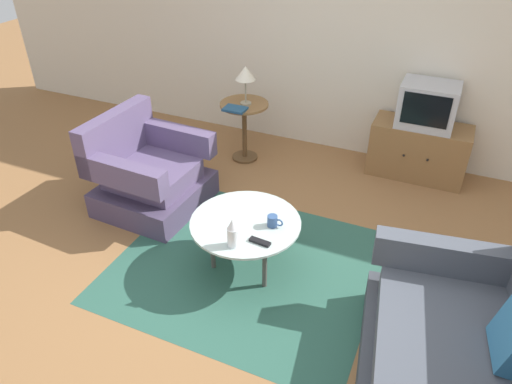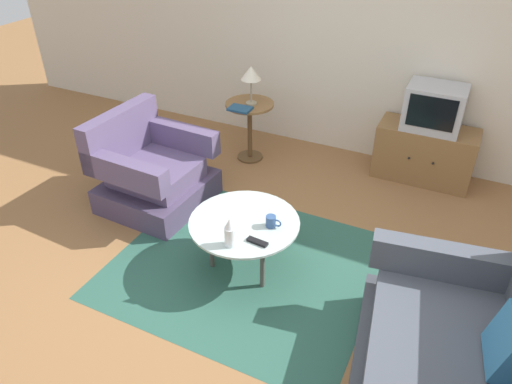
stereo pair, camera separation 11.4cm
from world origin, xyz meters
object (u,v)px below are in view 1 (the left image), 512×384
(television, at_px, (428,105))
(vase, at_px, (233,233))
(couch, at_px, (462,376))
(mug, at_px, (273,221))
(tv_remote_dark, at_px, (260,242))
(coffee_table, at_px, (245,225))
(book, at_px, (235,109))
(table_lamp, at_px, (245,74))
(tv_stand, at_px, (418,150))
(side_table, at_px, (244,119))
(armchair, at_px, (148,175))

(television, distance_m, vase, 2.47)
(couch, xyz_separation_m, mug, (-1.39, 0.64, 0.20))
(mug, distance_m, tv_remote_dark, 0.22)
(coffee_table, height_order, book, book)
(table_lamp, xyz_separation_m, vase, (0.76, -1.86, -0.40))
(coffee_table, bearing_deg, vase, -82.23)
(coffee_table, relative_size, mug, 6.85)
(tv_stand, xyz_separation_m, tv_remote_dark, (-0.81, -2.17, 0.18))
(coffee_table, xyz_separation_m, side_table, (-0.74, 1.59, 0.05))
(table_lamp, relative_size, tv_remote_dark, 2.50)
(television, distance_m, tv_remote_dark, 2.33)
(armchair, bearing_deg, side_table, 161.28)
(television, height_order, vase, television)
(couch, bearing_deg, side_table, 38.14)
(coffee_table, distance_m, vase, 0.32)
(table_lamp, bearing_deg, book, -101.54)
(vase, bearing_deg, table_lamp, 112.20)
(side_table, distance_m, vase, 2.03)
(armchair, distance_m, book, 1.10)
(couch, height_order, mug, couch)
(side_table, bearing_deg, coffee_table, -64.85)
(table_lamp, bearing_deg, mug, -58.96)
(coffee_table, bearing_deg, book, 118.44)
(television, bearing_deg, table_lamp, -166.54)
(coffee_table, bearing_deg, television, 63.13)
(couch, distance_m, side_table, 3.22)
(television, bearing_deg, vase, -113.06)
(armchair, bearing_deg, mug, 76.02)
(tv_stand, bearing_deg, book, -161.51)
(coffee_table, bearing_deg, table_lamp, 114.58)
(vase, bearing_deg, book, 115.30)
(side_table, xyz_separation_m, tv_remote_dark, (0.94, -1.77, -0.01))
(coffee_table, distance_m, book, 1.60)
(side_table, relative_size, book, 2.83)
(tv_stand, relative_size, mug, 7.73)
(coffee_table, distance_m, tv_stand, 2.22)
(table_lamp, bearing_deg, side_table, 148.55)
(tv_stand, height_order, mug, tv_stand)
(vase, bearing_deg, armchair, 149.17)
(table_lamp, bearing_deg, couch, -43.31)
(armchair, height_order, vase, armchair)
(armchair, bearing_deg, tv_stand, 127.55)
(mug, bearing_deg, coffee_table, -171.10)
(tv_stand, bearing_deg, table_lamp, -166.58)
(couch, bearing_deg, tv_remote_dark, 64.33)
(coffee_table, xyz_separation_m, mug, (0.21, 0.03, 0.08))
(armchair, bearing_deg, table_lamp, 159.84)
(side_table, bearing_deg, book, -92.84)
(book, bearing_deg, television, 17.75)
(couch, relative_size, mug, 13.94)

